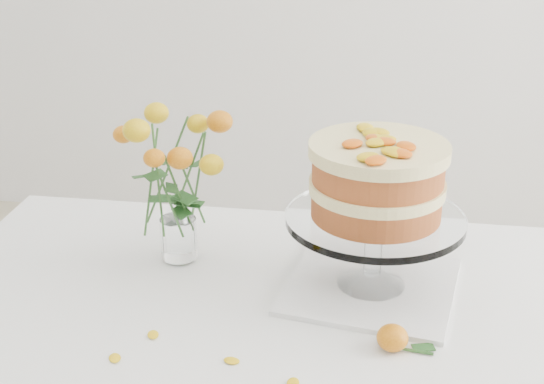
# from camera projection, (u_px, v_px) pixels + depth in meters

# --- Properties ---
(table) EXTENTS (1.43, 0.93, 0.76)m
(table) POSITION_uv_depth(u_px,v_px,m) (314.00, 373.00, 1.27)
(table) COLOR tan
(table) RESTS_ON ground
(napkin) EXTENTS (0.34, 0.34, 0.01)m
(napkin) POSITION_uv_depth(u_px,v_px,m) (371.00, 286.00, 1.37)
(napkin) COLOR white
(napkin) RESTS_ON table
(cake_stand) EXTENTS (0.31, 0.31, 0.28)m
(cake_stand) POSITION_uv_depth(u_px,v_px,m) (377.00, 188.00, 1.29)
(cake_stand) COLOR white
(cake_stand) RESTS_ON napkin
(rose_vase) EXTENTS (0.27, 0.27, 0.35)m
(rose_vase) POSITION_uv_depth(u_px,v_px,m) (175.00, 161.00, 1.39)
(rose_vase) COLOR white
(rose_vase) RESTS_ON table
(loose_rose_far) EXTENTS (0.09, 0.05, 0.04)m
(loose_rose_far) POSITION_uv_depth(u_px,v_px,m) (393.00, 338.00, 1.19)
(loose_rose_far) COLOR #B85308
(loose_rose_far) RESTS_ON table
(stray_petal_a) EXTENTS (0.03, 0.02, 0.00)m
(stray_petal_a) POSITION_uv_depth(u_px,v_px,m) (232.00, 361.00, 1.16)
(stray_petal_a) COLOR yellow
(stray_petal_a) RESTS_ON table
(stray_petal_b) EXTENTS (0.03, 0.02, 0.00)m
(stray_petal_b) POSITION_uv_depth(u_px,v_px,m) (293.00, 383.00, 1.11)
(stray_petal_b) COLOR yellow
(stray_petal_b) RESTS_ON table
(stray_petal_d) EXTENTS (0.03, 0.02, 0.00)m
(stray_petal_d) POSITION_uv_depth(u_px,v_px,m) (153.00, 335.00, 1.23)
(stray_petal_d) COLOR yellow
(stray_petal_d) RESTS_ON table
(stray_petal_e) EXTENTS (0.03, 0.02, 0.00)m
(stray_petal_e) POSITION_uv_depth(u_px,v_px,m) (115.00, 358.00, 1.17)
(stray_petal_e) COLOR yellow
(stray_petal_e) RESTS_ON table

